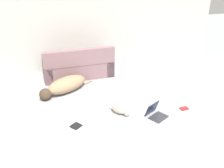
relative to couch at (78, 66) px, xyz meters
name	(u,v)px	position (x,y,z in m)	size (l,w,h in m)	color
ground_plane	(160,154)	(0.80, -3.34, -0.27)	(20.00, 20.00, 0.00)	#999EA3
wall_back	(103,19)	(0.80, 0.53, 1.09)	(6.48, 0.06, 2.73)	beige
couch	(78,66)	(0.00, 0.00, 0.00)	(1.80, 0.86, 0.82)	gray
dog	(65,85)	(-0.44, -0.82, -0.10)	(1.35, 0.90, 0.35)	#A38460
cat	(120,111)	(0.53, -2.02, -0.21)	(0.36, 0.45, 0.12)	gray
laptop_open	(155,112)	(1.16, -2.29, -0.19)	(0.47, 0.47, 0.26)	#2D2D33
book_black	(76,126)	(-0.38, -2.24, -0.26)	(0.23, 0.23, 0.02)	black
book_red	(184,109)	(1.85, -2.22, -0.26)	(0.18, 0.13, 0.02)	maroon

